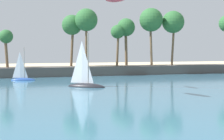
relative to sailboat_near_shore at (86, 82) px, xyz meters
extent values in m
cube|color=#386B84|center=(-6.07, 15.24, -0.72)|extent=(220.00, 92.55, 0.06)
cube|color=#514C47|center=(-6.07, 21.52, 0.15)|extent=(115.19, 6.00, 1.80)
cylinder|color=brown|center=(-9.54, 21.15, 3.87)|extent=(0.83, 0.55, 5.66)
sphere|color=#2D6633|center=(-9.54, 21.15, 6.68)|extent=(2.50, 2.50, 2.50)
cylinder|color=brown|center=(12.20, 22.28, 4.50)|extent=(0.66, 0.72, 6.92)
sphere|color=#2D6633|center=(12.20, 22.28, 7.95)|extent=(2.82, 2.82, 2.82)
cylinder|color=brown|center=(2.93, 22.96, 5.11)|extent=(0.88, 0.69, 8.14)
sphere|color=#2D6633|center=(2.93, 22.96, 9.17)|extent=(3.96, 3.96, 3.96)
cylinder|color=brown|center=(23.73, 20.35, 5.55)|extent=(0.88, 0.55, 9.02)
sphere|color=#2D6633|center=(23.73, 20.35, 10.05)|extent=(4.61, 4.61, 4.61)
cylinder|color=brown|center=(5.19, 20.39, 5.52)|extent=(0.54, 0.82, 8.97)
sphere|color=#2D6633|center=(5.19, 20.39, 10.00)|extent=(4.34, 4.34, 4.34)
cylinder|color=brown|center=(18.82, 20.56, 5.71)|extent=(0.74, 0.71, 9.35)
sphere|color=#2D6633|center=(18.82, 20.56, 10.38)|extent=(4.79, 4.79, 4.79)
cylinder|color=brown|center=(14.22, 22.82, 4.98)|extent=(0.70, 0.67, 7.88)
sphere|color=#2D6633|center=(14.22, 22.82, 8.91)|extent=(3.70, 3.70, 3.70)
ellipsoid|color=black|center=(0.09, -0.07, -0.69)|extent=(5.14, 4.54, 1.06)
cylinder|color=gray|center=(0.30, -0.24, 3.15)|extent=(0.16, 0.16, 6.62)
pyramid|color=silver|center=(-0.41, 0.32, 2.65)|extent=(1.97, 1.61, 5.63)
ellipsoid|color=#234793|center=(-7.18, 13.26, -0.69)|extent=(4.17, 2.43, 0.80)
cylinder|color=gray|center=(-6.99, 13.19, 2.21)|extent=(0.12, 0.12, 5.00)
pyramid|color=silver|center=(-7.63, 13.41, 1.83)|extent=(1.74, 0.69, 4.25)
camera|label=1|loc=(-11.11, -45.28, 4.21)|focal=56.31mm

